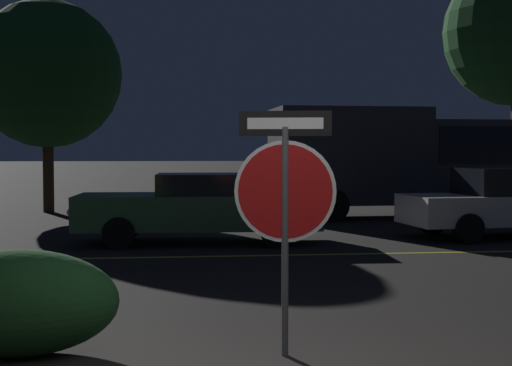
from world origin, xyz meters
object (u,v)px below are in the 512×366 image
(hedge_bush_1, at_px, (17,303))
(stop_sign, at_px, (285,190))
(passing_car_3, at_px, (511,203))
(tree_1, at_px, (47,74))
(passing_car_2, at_px, (199,207))
(delivery_truck, at_px, (396,157))

(hedge_bush_1, bearing_deg, stop_sign, -6.25)
(hedge_bush_1, xyz_separation_m, passing_car_3, (8.40, 7.81, 0.25))
(passing_car_3, bearing_deg, tree_1, -129.76)
(stop_sign, distance_m, passing_car_2, 7.94)
(passing_car_3, distance_m, tree_1, 13.49)
(passing_car_2, xyz_separation_m, passing_car_3, (6.53, 0.17, 0.01))
(delivery_truck, xyz_separation_m, tree_1, (-9.79, 2.58, 2.43))
(stop_sign, xyz_separation_m, delivery_truck, (5.09, 12.93, 0.18))
(stop_sign, distance_m, hedge_bush_1, 2.57)
(tree_1, bearing_deg, stop_sign, -73.14)
(hedge_bush_1, relative_size, delivery_truck, 0.27)
(passing_car_3, bearing_deg, hedge_bush_1, -52.14)
(stop_sign, relative_size, passing_car_2, 0.44)
(passing_car_3, bearing_deg, passing_car_2, -93.55)
(tree_1, bearing_deg, passing_car_3, -34.70)
(hedge_bush_1, xyz_separation_m, passing_car_2, (1.86, 7.63, 0.23))
(stop_sign, bearing_deg, delivery_truck, 79.38)
(stop_sign, bearing_deg, tree_1, 117.72)
(hedge_bush_1, xyz_separation_m, tree_1, (-2.35, 15.25, 3.61))
(passing_car_2, distance_m, passing_car_3, 6.53)
(passing_car_2, height_order, tree_1, tree_1)
(delivery_truck, bearing_deg, passing_car_3, 8.97)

